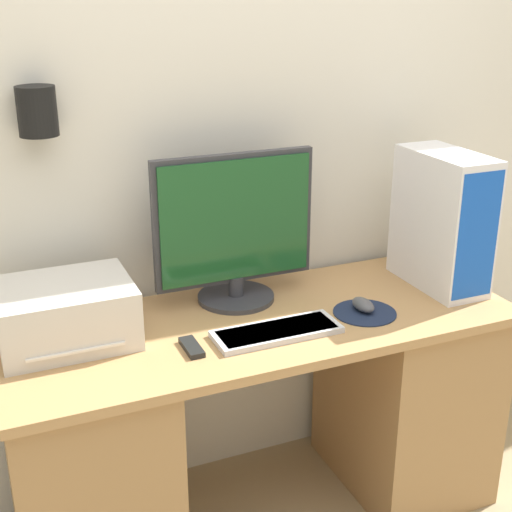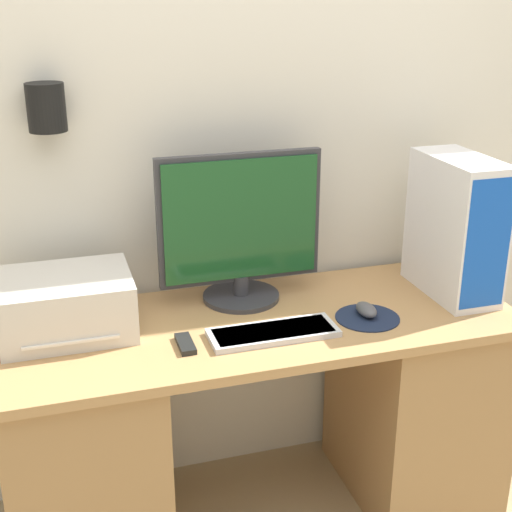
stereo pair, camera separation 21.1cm
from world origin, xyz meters
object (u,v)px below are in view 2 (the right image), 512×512
at_px(monitor, 240,228).
at_px(mouse, 366,310).
at_px(keyboard, 273,332).
at_px(remote_control, 185,344).
at_px(computer_tower, 456,227).
at_px(printer, 67,305).

height_order(monitor, mouse, monitor).
relative_size(keyboard, remote_control, 3.22).
distance_m(computer_tower, remote_control, 0.96).
relative_size(monitor, mouse, 5.40).
bearing_deg(computer_tower, printer, 176.50).
relative_size(monitor, remote_control, 4.47).
distance_m(printer, remote_control, 0.38).
bearing_deg(mouse, printer, 169.38).
relative_size(mouse, remote_control, 0.83).
relative_size(monitor, keyboard, 1.39).
distance_m(mouse, printer, 0.91).
relative_size(monitor, printer, 1.39).
xyz_separation_m(monitor, printer, (-0.55, -0.08, -0.16)).
distance_m(mouse, computer_tower, 0.42).
xyz_separation_m(keyboard, computer_tower, (0.66, 0.13, 0.22)).
bearing_deg(printer, monitor, 8.25).
bearing_deg(monitor, computer_tower, -12.86).
height_order(computer_tower, printer, computer_tower).
xyz_separation_m(monitor, remote_control, (-0.24, -0.28, -0.24)).
bearing_deg(computer_tower, mouse, -165.41).
bearing_deg(keyboard, mouse, 6.97).
distance_m(keyboard, mouse, 0.32).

